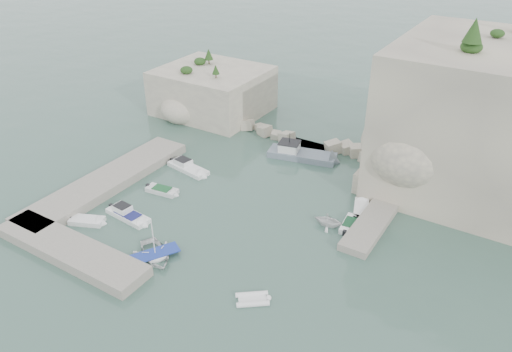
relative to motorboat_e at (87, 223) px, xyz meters
The scene contains 21 objects.
ground 15.12m from the motorboat_e, 31.47° to the left, with size 400.00×400.00×0.00m, color #406054.
cliff_east 48.11m from the motorboat_e, 40.72° to the left, with size 26.00×22.00×17.00m, color beige.
cliff_terrace 36.64m from the motorboat_e, 45.00° to the left, with size 8.00×10.00×2.50m, color beige.
outcrop_west 33.83m from the motorboat_e, 102.19° to the left, with size 16.00×14.00×7.00m, color beige.
quay_west 8.04m from the motorboat_e, 120.78° to the left, with size 5.00×24.00×1.10m, color #9E9689.
quay_south 5.47m from the motorboat_e, 57.86° to the right, with size 18.00×4.00×1.10m, color #9E9689.
ledge_east 31.89m from the motorboat_e, 34.13° to the left, with size 3.00×16.00×0.80m, color #9E9689.
breakwater 32.18m from the motorboat_e, 68.30° to the left, with size 28.00×3.00×1.40m, color beige.
motorboat_e is the anchor object (origin of this frame).
motorboat_c 9.48m from the motorboat_e, 73.40° to the left, with size 4.26×1.55×0.70m, color silver, non-canonical shape.
motorboat_d 4.35m from the motorboat_e, 44.91° to the left, with size 6.04×1.80×1.40m, color white, non-canonical shape.
motorboat_a 15.14m from the motorboat_e, 82.71° to the left, with size 6.59×1.96×1.40m, color white, non-canonical shape.
rowboat 10.27m from the motorboat_e, ahead, with size 3.68×5.15×1.07m, color white.
inflatable_dinghy 21.52m from the motorboat_e, ahead, with size 3.16×1.53×0.44m, color white, non-canonical shape.
tender_east_a 26.03m from the motorboat_e, 30.75° to the left, with size 2.63×3.04×1.60m, color white.
tender_east_b 28.30m from the motorboat_e, 30.59° to the left, with size 3.92×1.34×0.70m, color white, non-canonical shape.
tender_east_c 30.10m from the motorboat_e, 35.86° to the left, with size 4.88×1.58×0.70m, color white, non-canonical shape.
tender_east_d 33.17m from the motorboat_e, 43.88° to the left, with size 1.62×4.31×1.66m, color silver.
work_boat 28.78m from the motorboat_e, 63.63° to the left, with size 9.96×2.94×2.20m, color slate, non-canonical shape.
rowboat_mast 10.60m from the motorboat_e, ahead, with size 0.10×0.10×4.20m, color white.
vegetation 48.05m from the motorboat_e, 46.42° to the left, with size 53.48×13.88×13.40m.
Camera 1 is at (26.08, -35.87, 31.18)m, focal length 35.00 mm.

